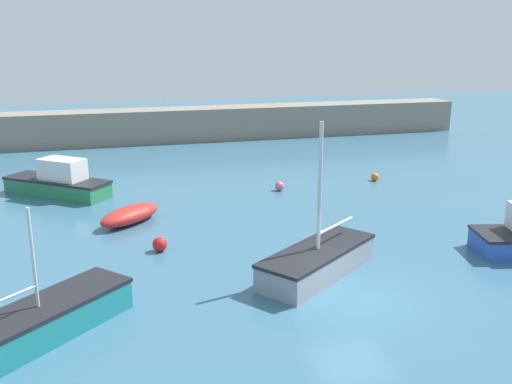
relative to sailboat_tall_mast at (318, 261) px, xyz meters
The scene contains 9 objects.
ground_plane 2.23m from the sailboat_tall_mast, 76.82° to the right, with size 120.00×120.00×0.20m, color #38667F.
harbor_breakwater 28.53m from the sailboat_tall_mast, 89.02° to the left, with size 45.86×2.98×2.60m, color gray.
sailboat_tall_mast is the anchor object (origin of this frame).
motorboat_with_cabin 16.54m from the sailboat_tall_mast, 125.16° to the left, with size 5.80×5.18×2.05m.
rowboat_blue_near 9.90m from the sailboat_tall_mast, 128.42° to the left, with size 3.42×3.26×0.79m.
sailboat_twin_hulled 9.46m from the sailboat_tall_mast, 167.32° to the right, with size 5.43×5.05×3.90m.
mooring_buoy_orange 14.58m from the sailboat_tall_mast, 55.13° to the left, with size 0.46×0.46×0.46m, color orange.
mooring_buoy_pink 11.55m from the sailboat_tall_mast, 79.02° to the left, with size 0.52×0.52×0.52m, color #EA668C.
mooring_buoy_red 6.48m from the sailboat_tall_mast, 143.72° to the left, with size 0.59×0.59×0.59m, color red.
Camera 1 is at (-7.70, -15.69, 8.36)m, focal length 40.00 mm.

